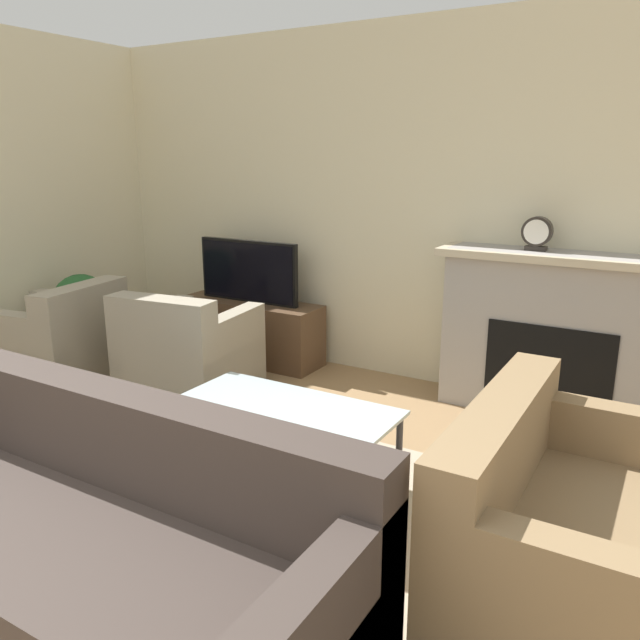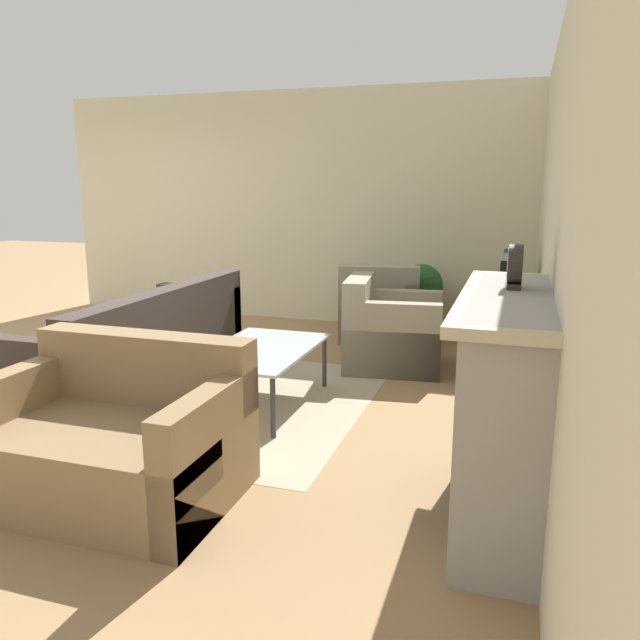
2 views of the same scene
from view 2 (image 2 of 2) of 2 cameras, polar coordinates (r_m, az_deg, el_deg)
The scene contains 14 objects.
ground_plane at distance 6.36m, azimuth -23.74°, elevation -3.65°, with size 20.00×20.00×0.00m, color #9E7A51.
wall_back at distance 4.54m, azimuth 20.51°, elevation 7.91°, with size 8.11×0.06×2.70m.
wall_left at distance 7.39m, azimuth 2.30°, elevation 10.14°, with size 0.06×7.31×2.70m.
area_rug at distance 4.87m, azimuth -7.46°, elevation -7.40°, with size 2.40×1.93×0.00m.
fireplace at distance 3.26m, azimuth 16.58°, elevation -7.09°, with size 1.59×0.43×1.13m.
tv_stand at distance 5.74m, azimuth 16.18°, elevation -2.03°, with size 1.29×0.41×0.52m.
tv at distance 5.64m, azimuth 16.47°, elevation 3.14°, with size 0.97×0.06×0.52m.
couch_sectional at distance 5.37m, azimuth -16.28°, elevation -2.71°, with size 2.40×0.85×0.82m.
couch_loveseat at distance 3.56m, azimuth -18.10°, elevation -10.58°, with size 0.91×1.30×0.82m.
armchair_by_window at distance 6.76m, azimuth 5.52°, elevation 0.87°, with size 1.01×0.95×0.82m.
armchair_accent at distance 5.68m, azimuth 6.35°, elevation -1.37°, with size 0.88×0.93×0.82m.
coffee_table at distance 4.68m, azimuth -5.48°, elevation -3.00°, with size 1.20×0.73×0.44m.
potted_plant at distance 6.80m, azimuth 9.23°, elevation 2.62°, with size 0.46×0.46×0.80m.
mantel_clock at distance 3.28m, azimuth 17.41°, elevation 4.77°, with size 0.20×0.07×0.23m.
Camera 2 is at (4.53, 4.15, 1.65)m, focal length 35.00 mm.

